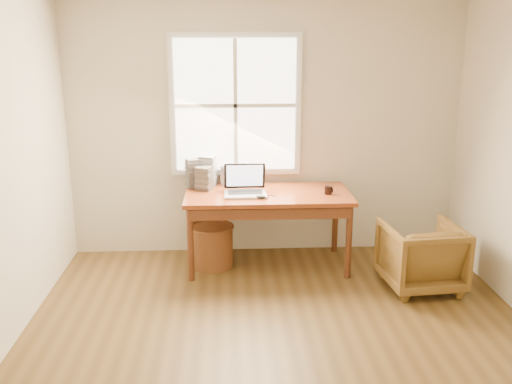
% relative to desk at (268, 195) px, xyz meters
% --- Properties ---
extents(room_shell, '(4.04, 4.54, 2.64)m').
position_rel_desk_xyz_m(room_shell, '(-0.02, -1.64, 0.59)').
color(room_shell, brown).
rests_on(room_shell, ground).
extents(desk, '(1.60, 0.80, 0.04)m').
position_rel_desk_xyz_m(desk, '(0.00, 0.00, 0.00)').
color(desk, brown).
rests_on(desk, room_shell).
extents(armchair, '(0.71, 0.73, 0.61)m').
position_rel_desk_xyz_m(armchair, '(1.35, -0.60, -0.43)').
color(armchair, brown).
rests_on(armchair, room_shell).
extents(wicker_stool, '(0.42, 0.42, 0.41)m').
position_rel_desk_xyz_m(wicker_stool, '(-0.55, 0.00, -0.52)').
color(wicker_stool, brown).
rests_on(wicker_stool, room_shell).
extents(laptop, '(0.39, 0.41, 0.29)m').
position_rel_desk_xyz_m(laptop, '(-0.22, -0.09, 0.16)').
color(laptop, '#ACAEB3').
rests_on(laptop, desk).
extents(mouse, '(0.11, 0.08, 0.03)m').
position_rel_desk_xyz_m(mouse, '(-0.08, -0.21, 0.04)').
color(mouse, black).
rests_on(mouse, desk).
extents(coffee_mug, '(0.09, 0.09, 0.08)m').
position_rel_desk_xyz_m(coffee_mug, '(0.58, -0.08, 0.06)').
color(coffee_mug, black).
rests_on(coffee_mug, desk).
extents(cd_stack_a, '(0.19, 0.17, 0.31)m').
position_rel_desk_xyz_m(cd_stack_a, '(-0.59, 0.30, 0.18)').
color(cd_stack_a, silver).
rests_on(cd_stack_a, desk).
extents(cd_stack_b, '(0.18, 0.17, 0.23)m').
position_rel_desk_xyz_m(cd_stack_b, '(-0.62, 0.15, 0.13)').
color(cd_stack_b, '#26262B').
rests_on(cd_stack_b, desk).
extents(cd_stack_c, '(0.16, 0.15, 0.29)m').
position_rel_desk_xyz_m(cd_stack_c, '(-0.73, 0.25, 0.16)').
color(cd_stack_c, gray).
rests_on(cd_stack_c, desk).
extents(cd_stack_d, '(0.18, 0.16, 0.20)m').
position_rel_desk_xyz_m(cd_stack_d, '(-0.37, 0.36, 0.12)').
color(cd_stack_d, silver).
rests_on(cd_stack_d, desk).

